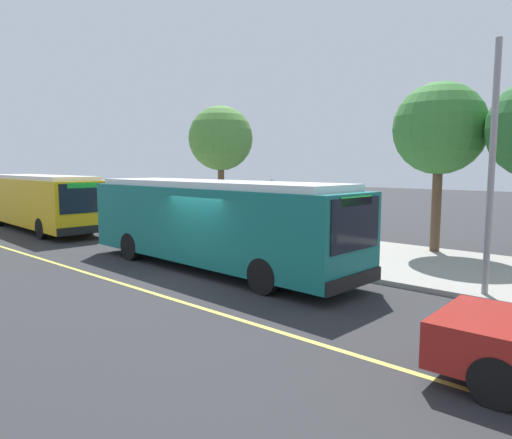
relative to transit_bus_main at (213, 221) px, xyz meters
name	(u,v)px	position (x,y,z in m)	size (l,w,h in m)	color
ground_plane	(204,277)	(0.62, -1.01, -1.62)	(120.00, 120.00, 0.00)	#2B2B2D
sidewalk_curb	(314,249)	(0.62, 4.99, -1.54)	(44.00, 6.40, 0.15)	gray
lane_stripe_center	(144,290)	(0.62, -3.21, -1.61)	(36.00, 0.14, 0.01)	#E0D64C
transit_bus_main	(213,221)	(0.00, 0.00, 0.00)	(11.11, 2.95, 2.95)	#146B66
transit_bus_second	(40,200)	(-14.01, 0.27, 0.00)	(11.18, 3.30, 2.95)	gold
bus_shelter	(271,201)	(-1.80, 5.14, 0.30)	(2.90, 1.60, 2.48)	#333338
waiting_bench	(270,230)	(-1.77, 5.04, -0.98)	(1.60, 0.48, 0.95)	brown
route_sign_post	(271,207)	(0.56, 2.35, 0.34)	(0.44, 0.08, 2.80)	#333338
street_tree_upstreet	(440,129)	(4.61, 7.38, 3.20)	(3.46, 3.46, 6.43)	brown
street_tree_downstreet	(221,139)	(-7.55, 7.57, 3.33)	(3.56, 3.56, 6.60)	brown
utility_pole	(492,169)	(7.90, 2.20, 1.73)	(0.16, 0.16, 6.40)	gray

